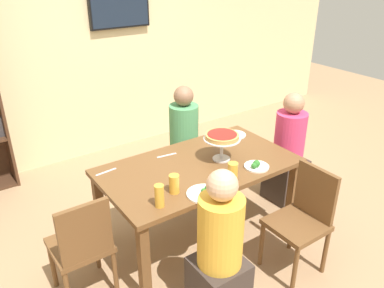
{
  "coord_description": "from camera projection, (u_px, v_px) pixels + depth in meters",
  "views": [
    {
      "loc": [
        -1.66,
        -2.29,
        2.3
      ],
      "look_at": [
        0.0,
        0.1,
        0.89
      ],
      "focal_mm": 36.48,
      "sensor_mm": 36.0,
      "label": 1
    }
  ],
  "objects": [
    {
      "name": "diner_far_right",
      "position": [
        184.0,
        147.0,
        4.1
      ],
      "size": [
        0.34,
        0.34,
        1.15
      ],
      "rotation": [
        0.0,
        0.0,
        -1.57
      ],
      "color": "#382D28",
      "rests_on": "ground_plane"
    },
    {
      "name": "diner_near_left",
      "position": [
        219.0,
        257.0,
        2.59
      ],
      "size": [
        0.34,
        0.34,
        1.15
      ],
      "rotation": [
        0.0,
        0.0,
        1.57
      ],
      "color": "#382D28",
      "rests_on": "ground_plane"
    },
    {
      "name": "deep_dish_pizza_stand",
      "position": [
        222.0,
        138.0,
        3.23
      ],
      "size": [
        0.31,
        0.31,
        0.24
      ],
      "color": "silver",
      "rests_on": "dining_table"
    },
    {
      "name": "water_glass_clear_near",
      "position": [
        217.0,
        136.0,
        3.6
      ],
      "size": [
        0.07,
        0.07,
        0.11
      ],
      "primitive_type": "cylinder",
      "color": "white",
      "rests_on": "dining_table"
    },
    {
      "name": "salad_plate_near_diner",
      "position": [
        205.0,
        193.0,
        2.82
      ],
      "size": [
        0.26,
        0.26,
        0.06
      ],
      "color": "white",
      "rests_on": "dining_table"
    },
    {
      "name": "cutlery_fork_near",
      "position": [
        106.0,
        172.0,
        3.11
      ],
      "size": [
        0.18,
        0.03,
        0.0
      ],
      "primitive_type": "cube",
      "rotation": [
        0.0,
        0.0,
        3.25
      ],
      "color": "silver",
      "rests_on": "dining_table"
    },
    {
      "name": "salad_plate_spare",
      "position": [
        234.0,
        134.0,
        3.74
      ],
      "size": [
        0.21,
        0.21,
        0.06
      ],
      "color": "white",
      "rests_on": "dining_table"
    },
    {
      "name": "diner_head_east",
      "position": [
        288.0,
        156.0,
        3.91
      ],
      "size": [
        0.34,
        0.34,
        1.15
      ],
      "rotation": [
        0.0,
        0.0,
        3.14
      ],
      "color": "#382D28",
      "rests_on": "ground_plane"
    },
    {
      "name": "rear_partition",
      "position": [
        90.0,
        41.0,
        4.57
      ],
      "size": [
        8.0,
        0.12,
        2.8
      ],
      "primitive_type": "cube",
      "color": "beige",
      "rests_on": "ground_plane"
    },
    {
      "name": "chair_head_west",
      "position": [
        82.0,
        244.0,
        2.72
      ],
      "size": [
        0.4,
        0.4,
        0.87
      ],
      "color": "brown",
      "rests_on": "ground_plane"
    },
    {
      "name": "salad_plate_far_diner",
      "position": [
        256.0,
        166.0,
        3.17
      ],
      "size": [
        0.2,
        0.2,
        0.07
      ],
      "color": "white",
      "rests_on": "dining_table"
    },
    {
      "name": "television",
      "position": [
        119.0,
        8.0,
        4.53
      ],
      "size": [
        0.75,
        0.05,
        0.46
      ],
      "color": "black"
    },
    {
      "name": "dining_table",
      "position": [
        199.0,
        174.0,
        3.27
      ],
      "size": [
        1.62,
        0.9,
        0.74
      ],
      "color": "brown",
      "rests_on": "ground_plane"
    },
    {
      "name": "chair_near_right",
      "position": [
        303.0,
        216.0,
        3.01
      ],
      "size": [
        0.4,
        0.4,
        0.87
      ],
      "rotation": [
        0.0,
        0.0,
        1.57
      ],
      "color": "brown",
      "rests_on": "ground_plane"
    },
    {
      "name": "cutlery_knife_near",
      "position": [
        167.0,
        155.0,
        3.37
      ],
      "size": [
        0.18,
        0.04,
        0.0
      ],
      "primitive_type": "cube",
      "rotation": [
        0.0,
        0.0,
        3.0
      ],
      "color": "silver",
      "rests_on": "dining_table"
    },
    {
      "name": "beer_glass_amber_tall",
      "position": [
        159.0,
        196.0,
        2.66
      ],
      "size": [
        0.07,
        0.07,
        0.17
      ],
      "primitive_type": "cylinder",
      "color": "gold",
      "rests_on": "dining_table"
    },
    {
      "name": "ground_plane",
      "position": [
        198.0,
        236.0,
        3.55
      ],
      "size": [
        12.0,
        12.0,
        0.0
      ],
      "primitive_type": "plane",
      "color": "#9E7A56"
    },
    {
      "name": "beer_glass_amber_short",
      "position": [
        174.0,
        184.0,
        2.82
      ],
      "size": [
        0.08,
        0.08,
        0.14
      ],
      "primitive_type": "cylinder",
      "color": "gold",
      "rests_on": "dining_table"
    },
    {
      "name": "beer_glass_amber_spare",
      "position": [
        233.0,
        172.0,
        2.96
      ],
      "size": [
        0.08,
        0.08,
        0.15
      ],
      "primitive_type": "cylinder",
      "color": "gold",
      "rests_on": "dining_table"
    }
  ]
}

